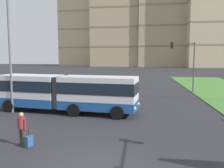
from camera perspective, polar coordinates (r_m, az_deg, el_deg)
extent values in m
plane|color=#2D2D33|center=(10.91, -4.12, -18.23)|extent=(260.00, 260.00, 0.00)
cube|color=white|center=(19.14, -3.17, -2.05)|extent=(6.27, 3.25, 2.55)
cube|color=#1E519E|center=(19.30, -3.16, -4.77)|extent=(6.30, 3.28, 0.70)
cube|color=#19232D|center=(19.09, -3.18, -0.79)|extent=(6.32, 3.30, 0.90)
cube|color=white|center=(21.82, -18.57, -1.33)|extent=(5.53, 3.29, 2.55)
cube|color=#1E519E|center=(21.96, -18.49, -3.72)|extent=(5.55, 3.32, 0.70)
cube|color=#19232D|center=(21.77, -18.61, -0.22)|extent=(5.58, 3.34, 0.90)
cylinder|color=#383838|center=(20.24, -11.31, -1.70)|extent=(2.40, 2.40, 2.45)
cylinder|color=black|center=(20.11, 2.84, -5.18)|extent=(1.03, 0.41, 1.00)
cylinder|color=black|center=(17.72, 1.23, -6.76)|extent=(1.03, 0.41, 1.00)
cylinder|color=black|center=(21.03, -6.31, -4.69)|extent=(1.03, 0.41, 1.00)
cylinder|color=black|center=(18.76, -9.00, -6.10)|extent=(1.03, 0.41, 1.00)
cylinder|color=black|center=(23.76, -19.35, -3.74)|extent=(1.03, 0.44, 1.00)
cylinder|color=black|center=(21.80, -23.15, -4.78)|extent=(1.03, 0.44, 1.00)
sphere|color=#F9EFC6|center=(19.51, 6.17, -4.67)|extent=(0.24, 0.24, 0.24)
sphere|color=#F9EFC6|center=(17.77, 5.34, -5.77)|extent=(0.24, 0.24, 0.24)
cube|color=#19234C|center=(33.54, -6.89, -0.39)|extent=(4.47, 1.98, 0.80)
cube|color=black|center=(33.50, -7.15, 0.80)|extent=(2.44, 1.78, 0.60)
cylinder|color=black|center=(34.05, -4.04, -0.70)|extent=(0.65, 0.25, 0.64)
cylinder|color=black|center=(32.32, -4.77, -1.09)|extent=(0.65, 0.25, 0.64)
cylinder|color=black|center=(34.86, -8.85, -0.59)|extent=(0.65, 0.25, 0.64)
cylinder|color=black|center=(33.17, -9.81, -0.97)|extent=(0.65, 0.25, 0.64)
cylinder|color=#4C4238|center=(13.61, -20.65, -11.52)|extent=(0.16, 0.16, 0.90)
cylinder|color=#4C4238|center=(13.47, -20.07, -11.68)|extent=(0.16, 0.16, 0.90)
cylinder|color=maroon|center=(13.33, -20.49, -8.53)|extent=(0.36, 0.36, 0.60)
sphere|color=tan|center=(13.23, -20.57, -6.77)|extent=(0.24, 0.24, 0.24)
cylinder|color=maroon|center=(13.52, -21.17, -8.57)|extent=(0.10, 0.10, 0.55)
cylinder|color=maroon|center=(13.17, -19.78, -8.91)|extent=(0.10, 0.10, 0.55)
cube|color=#335693|center=(13.22, -18.97, -12.63)|extent=(0.35, 0.42, 0.56)
cylinder|color=black|center=(13.07, -19.05, -10.59)|extent=(0.03, 0.03, 0.40)
cylinder|color=#474C51|center=(32.45, 18.66, 3.72)|extent=(0.16, 0.16, 6.39)
cylinder|color=#474C51|center=(32.18, 16.13, 9.11)|extent=(3.08, 0.10, 0.10)
cube|color=black|center=(32.00, 13.90, 8.84)|extent=(0.28, 0.28, 0.80)
sphere|color=red|center=(32.01, 13.91, 9.28)|extent=(0.16, 0.16, 0.16)
sphere|color=yellow|center=(32.00, 13.90, 8.82)|extent=(0.16, 0.16, 0.16)
sphere|color=green|center=(31.99, 13.89, 8.35)|extent=(0.16, 0.16, 0.16)
cylinder|color=slate|center=(21.14, -22.86, 6.63)|extent=(0.18, 0.18, 9.60)
cube|color=beige|center=(130.34, -7.77, 16.03)|extent=(17.89, 14.22, 52.71)
cube|color=#9C8D6E|center=(128.58, -7.66, 8.44)|extent=(18.09, 14.42, 0.70)
cube|color=#9C8D6E|center=(129.19, -7.71, 12.34)|extent=(18.09, 14.42, 0.70)
cube|color=#9C8D6E|center=(130.40, -7.78, 16.18)|extent=(18.09, 14.42, 0.70)
cube|color=tan|center=(119.23, 0.78, 16.94)|extent=(21.85, 14.10, 52.48)
cube|color=#85765B|center=(117.32, 0.77, 8.68)|extent=(22.05, 14.30, 0.70)
cube|color=#85765B|center=(117.99, 0.78, 12.93)|extent=(22.05, 14.30, 0.70)
cube|color=#85765B|center=(119.29, 0.78, 17.10)|extent=(22.05, 14.30, 0.70)
cube|color=tan|center=(119.29, 11.79, 14.80)|extent=(21.96, 19.11, 44.25)
cube|color=#85765B|center=(118.08, 11.64, 8.58)|extent=(22.16, 19.31, 0.70)
cube|color=#85765B|center=(118.76, 11.74, 12.85)|extent=(22.16, 19.31, 0.70)
cube|color=#85765B|center=(120.08, 11.85, 17.05)|extent=(22.16, 19.31, 0.70)
cube|color=beige|center=(115.19, 21.59, 15.00)|extent=(17.55, 17.55, 45.08)
cube|color=#9C8D6E|center=(113.88, 21.31, 8.45)|extent=(17.75, 17.75, 0.70)
cube|color=#9C8D6E|center=(114.61, 21.50, 12.95)|extent=(17.75, 17.75, 0.70)
cube|color=#9C8D6E|center=(116.05, 21.69, 17.37)|extent=(17.75, 17.75, 0.70)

